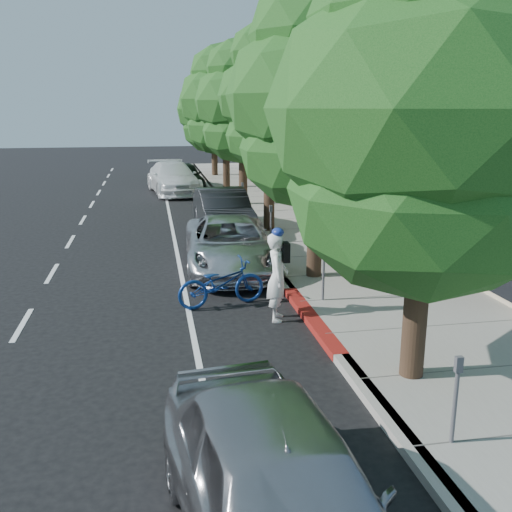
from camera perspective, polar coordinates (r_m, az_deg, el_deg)
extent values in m
plane|color=black|center=(11.71, 6.93, -8.38)|extent=(120.00, 120.00, 0.00)
cube|color=gray|center=(19.62, 6.49, 1.36)|extent=(4.60, 56.00, 0.15)
cube|color=#9E998E|center=(19.09, -0.14, 1.08)|extent=(0.30, 56.00, 0.15)
cube|color=maroon|center=(12.57, 5.59, -6.32)|extent=(0.32, 4.00, 0.15)
cube|color=beige|center=(31.09, 14.48, 12.27)|extent=(10.00, 36.00, 7.00)
cylinder|color=black|center=(9.83, 15.66, -5.38)|extent=(0.40, 0.40, 2.57)
ellipsoid|color=#154615|center=(9.35, 16.51, 6.31)|extent=(4.34, 4.34, 3.47)
ellipsoid|color=#154615|center=(9.27, 17.08, 13.94)|extent=(5.10, 5.10, 4.08)
ellipsoid|color=#154615|center=(9.36, 17.73, 22.02)|extent=(3.83, 3.83, 3.06)
cylinder|color=black|center=(15.21, 5.90, 2.49)|extent=(0.40, 0.40, 2.75)
ellipsoid|color=#154615|center=(14.90, 6.12, 10.63)|extent=(4.03, 4.03, 3.22)
ellipsoid|color=#154615|center=(14.87, 6.26, 15.77)|extent=(4.74, 4.74, 3.79)
ellipsoid|color=#154615|center=(14.97, 6.42, 21.18)|extent=(3.56, 3.56, 2.84)
cylinder|color=black|center=(20.93, 1.32, 5.97)|extent=(0.40, 0.40, 2.79)
ellipsoid|color=#154615|center=(20.72, 1.36, 11.98)|extent=(3.19, 3.19, 2.55)
ellipsoid|color=#154615|center=(20.70, 1.38, 15.73)|extent=(3.75, 3.75, 3.00)
ellipsoid|color=#154615|center=(20.77, 1.40, 19.69)|extent=(2.81, 2.81, 2.25)
cylinder|color=black|center=(26.79, -1.30, 7.83)|extent=(0.40, 0.40, 2.74)
ellipsoid|color=#154615|center=(26.62, -1.33, 12.43)|extent=(3.77, 3.77, 3.02)
ellipsoid|color=#154615|center=(26.60, -1.34, 15.30)|extent=(4.44, 4.44, 3.55)
ellipsoid|color=#154615|center=(26.65, -1.36, 18.32)|extent=(3.33, 3.33, 2.66)
cylinder|color=black|center=(32.69, -2.99, 9.11)|extent=(0.40, 0.40, 2.81)
ellipsoid|color=#154615|center=(32.55, -3.04, 12.98)|extent=(4.42, 4.42, 3.53)
ellipsoid|color=#154615|center=(32.54, -3.08, 15.38)|extent=(5.19, 5.19, 4.16)
ellipsoid|color=#154615|center=(32.59, -3.11, 17.92)|extent=(3.90, 3.90, 3.12)
cylinder|color=black|center=(38.63, -4.16, 9.73)|extent=(0.40, 0.40, 2.51)
ellipsoid|color=#154615|center=(38.52, -4.22, 12.65)|extent=(4.20, 4.20, 3.36)
ellipsoid|color=#154615|center=(38.49, -4.25, 14.47)|extent=(4.95, 4.95, 3.96)
ellipsoid|color=#154615|center=(38.51, -4.29, 16.39)|extent=(3.71, 3.71, 2.97)
imported|color=white|center=(12.42, 2.15, -2.11)|extent=(0.61, 0.80, 1.96)
imported|color=navy|center=(13.42, -3.49, -2.73)|extent=(2.22, 1.17, 1.11)
imported|color=silver|center=(16.36, -2.64, 1.15)|extent=(2.75, 5.47, 1.48)
imported|color=black|center=(21.06, -3.31, 4.41)|extent=(1.89, 5.03, 1.64)
imported|color=white|center=(31.51, -8.27, 7.73)|extent=(3.07, 5.99, 1.66)
imported|color=black|center=(32.91, -7.23, 7.95)|extent=(2.39, 4.74, 1.55)
imported|color=#A5A4A8|center=(6.16, 2.26, -22.80)|extent=(2.42, 4.97, 1.63)
imported|color=black|center=(17.14, 7.42, 2.40)|extent=(0.88, 0.74, 1.61)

